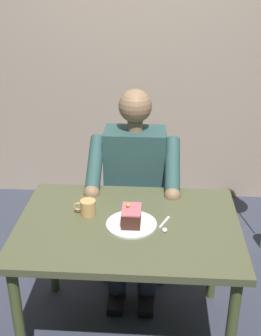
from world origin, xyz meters
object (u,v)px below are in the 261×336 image
Objects in this scene: chair at (136,196)px; dessert_spoon at (165,226)px; cake_slice at (131,216)px; dining_table at (128,238)px; seated_person at (134,189)px; coffee_cup at (88,207)px.

chair reaches higher than dessert_spoon.
cake_slice is at bearing 91.40° from chair.
dining_table is 8.39× the size of cake_slice.
dessert_spoon is at bearing 108.51° from seated_person.
seated_person is (0.00, 0.17, 0.14)m from chair.
seated_person is 0.56m from dessert_spoon.
cake_slice is 0.92× the size of dessert_spoon.
seated_person is 0.54m from cake_slice.
cake_slice is (-0.02, 0.01, 0.13)m from dining_table.
chair is 0.73× the size of seated_person.
seated_person reaches higher than chair.
seated_person reaches higher than coffee_cup.
dining_table is at bearing -6.20° from dessert_spoon.
dessert_spoon is (-0.16, 0.01, -0.05)m from cake_slice.
coffee_cup is at bearing -13.26° from dessert_spoon.
cake_slice is 1.15× the size of coffee_cup.
dining_table is 1.22× the size of chair.
seated_person is at bearing -90.00° from dining_table.
chair is at bearing -90.00° from dining_table.
chair is 0.70m from coffee_cup.
coffee_cup is at bearing -18.97° from dining_table.
chair is 0.76m from dessert_spoon.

